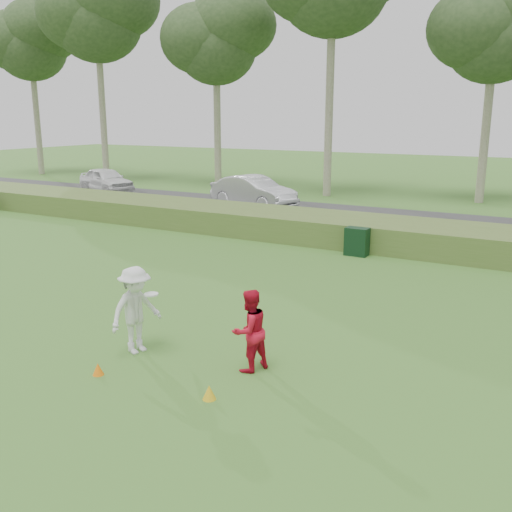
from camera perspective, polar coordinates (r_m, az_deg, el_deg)
The scene contains 14 objects.
ground at distance 10.60m, azimuth -10.83°, elevation -11.45°, with size 120.00×120.00×0.00m, color #336722.
reed_strip at distance 20.65m, azimuth 10.91°, elevation 2.39°, with size 80.00×3.00×0.90m, color #466327.
park_road at distance 25.44m, azimuth 14.46°, elevation 3.40°, with size 80.00×6.00×0.06m, color #2D2D2D.
tree_0 at distance 47.85m, azimuth -21.66°, elevation 19.30°, with size 6.76×6.76×13.00m.
tree_1 at distance 41.32m, azimuth -15.66°, elevation 22.32°, with size 7.54×7.54×14.50m.
tree_2 at distance 37.52m, azimuth -4.02°, elevation 20.77°, with size 6.50×6.50×12.00m.
tree_4 at distance 32.29m, azimuth 22.81°, elevation 20.22°, with size 6.24×6.24×11.50m.
player_white at distance 11.23m, azimuth -11.93°, elevation -5.31°, with size 0.97×1.22×1.71m.
player_red at distance 10.26m, azimuth -0.65°, elevation -7.46°, with size 0.74×0.57×1.51m, color red.
cone_orange at distance 10.69m, azimuth -15.52°, elevation -10.84°, with size 0.20×0.20×0.22m, color orange.
cone_yellow at distance 9.54m, azimuth -4.70°, elevation -13.43°, with size 0.22×0.22×0.25m, color gold.
utility_cabinet at distance 18.94m, azimuth 10.06°, elevation 1.43°, with size 0.74×0.46×0.92m, color black.
car_left at distance 34.78m, azimuth -14.75°, elevation 7.36°, with size 1.69×4.20×1.43m, color white.
car_mid at distance 28.22m, azimuth -0.27°, elevation 6.47°, with size 1.61×4.63×1.53m, color silver.
Camera 1 is at (6.29, -7.25, 4.51)m, focal length 40.00 mm.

